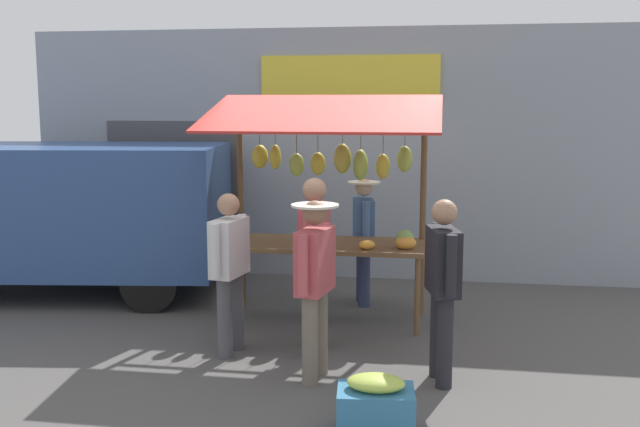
# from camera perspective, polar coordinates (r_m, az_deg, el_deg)

# --- Properties ---
(ground_plane) EXTENTS (40.00, 40.00, 0.00)m
(ground_plane) POSITION_cam_1_polar(r_m,az_deg,el_deg) (8.41, 0.33, -8.14)
(ground_plane) COLOR #514F4C
(street_backdrop) EXTENTS (9.00, 0.30, 3.40)m
(street_backdrop) POSITION_cam_1_polar(r_m,az_deg,el_deg) (10.26, 1.98, 4.55)
(street_backdrop) COLOR #8C939E
(street_backdrop) RESTS_ON ground
(market_stall) EXTENTS (2.50, 1.46, 2.50)m
(market_stall) POSITION_cam_1_polar(r_m,az_deg,el_deg) (8.14, 0.73, 2.48)
(market_stall) COLOR brown
(market_stall) RESTS_ON ground
(vendor_with_sunhat) EXTENTS (0.39, 0.65, 1.51)m
(vendor_with_sunhat) POSITION_cam_1_polar(r_m,az_deg,el_deg) (8.89, 3.35, -1.43)
(vendor_with_sunhat) COLOR navy
(vendor_with_sunhat) RESTS_ON ground
(shopper_with_shopping_bag) EXTENTS (0.23, 0.72, 1.71)m
(shopper_with_shopping_bag) POSITION_cam_1_polar(r_m,az_deg,el_deg) (7.15, -0.42, -2.92)
(shopper_with_shopping_bag) COLOR #4C4C51
(shopper_with_shopping_bag) RESTS_ON ground
(shopper_with_ponytail) EXTENTS (0.30, 0.67, 1.57)m
(shopper_with_ponytail) POSITION_cam_1_polar(r_m,az_deg,el_deg) (7.16, -6.95, -3.78)
(shopper_with_ponytail) COLOR #4C4C51
(shopper_with_ponytail) RESTS_ON ground
(shopper_in_grey_tee) EXTENTS (0.32, 0.68, 1.61)m
(shopper_in_grey_tee) POSITION_cam_1_polar(r_m,az_deg,el_deg) (6.47, 9.38, -4.92)
(shopper_in_grey_tee) COLOR #232328
(shopper_in_grey_tee) RESTS_ON ground
(shopper_in_striped_shirt) EXTENTS (0.41, 0.68, 1.59)m
(shopper_in_striped_shirt) POSITION_cam_1_polar(r_m,az_deg,el_deg) (6.45, -0.38, -4.79)
(shopper_in_striped_shirt) COLOR #726656
(shopper_in_striped_shirt) RESTS_ON ground
(parked_van) EXTENTS (4.61, 2.43, 1.88)m
(parked_van) POSITION_cam_1_polar(r_m,az_deg,el_deg) (10.03, -21.06, 0.56)
(parked_van) COLOR #2D4C84
(parked_van) RESTS_ON ground
(produce_crate_near) EXTENTS (0.60, 0.44, 0.45)m
(produce_crate_near) POSITION_cam_1_polar(r_m,az_deg,el_deg) (5.66, 4.29, -14.50)
(produce_crate_near) COLOR teal
(produce_crate_near) RESTS_ON ground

